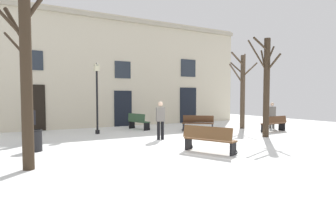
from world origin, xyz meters
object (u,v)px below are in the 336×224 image
(bench_facing_shops, at_px, (198,123))
(bench_near_lamp, at_px, (209,139))
(person_near_bench, at_px, (272,114))
(person_crossing_plaza, at_px, (160,118))
(bench_back_to_back_right, at_px, (274,123))
(streetlamp, at_px, (97,90))
(person_strolling, at_px, (30,122))
(tree_near_facade, at_px, (242,88))
(bench_back_to_back_left, at_px, (138,121))
(tree_center, at_px, (266,84))
(litter_bin, at_px, (35,140))
(tree_left_of_center, at_px, (25,62))

(bench_facing_shops, relative_size, bench_near_lamp, 0.84)
(bench_facing_shops, distance_m, person_near_bench, 4.82)
(person_crossing_plaza, bearing_deg, bench_back_to_back_right, -170.57)
(streetlamp, relative_size, bench_back_to_back_right, 2.07)
(person_strolling, bearing_deg, tree_near_facade, 43.64)
(streetlamp, relative_size, bench_back_to_back_left, 2.24)
(bench_back_to_back_right, height_order, bench_near_lamp, bench_near_lamp)
(bench_back_to_back_left, bearing_deg, person_crossing_plaza, 156.42)
(streetlamp, distance_m, person_crossing_plaza, 4.08)
(person_strolling, bearing_deg, bench_back_to_back_left, 66.87)
(bench_back_to_back_right, bearing_deg, person_near_bench, -140.79)
(tree_center, distance_m, bench_facing_shops, 4.25)
(tree_center, height_order, litter_bin, tree_center)
(tree_left_of_center, bearing_deg, tree_center, 6.03)
(tree_center, height_order, bench_near_lamp, tree_center)
(tree_center, xyz_separation_m, person_strolling, (-9.93, 3.49, -1.63))
(tree_center, relative_size, bench_back_to_back_left, 2.86)
(bench_facing_shops, xyz_separation_m, person_crossing_plaza, (-3.27, -1.66, 0.50))
(litter_bin, bearing_deg, bench_back_to_back_right, -1.92)
(bench_back_to_back_right, height_order, person_strolling, person_strolling)
(tree_near_facade, height_order, litter_bin, tree_near_facade)
(litter_bin, bearing_deg, person_crossing_plaza, 2.02)
(tree_near_facade, relative_size, person_near_bench, 2.95)
(litter_bin, bearing_deg, person_near_bench, 3.19)
(bench_facing_shops, height_order, bench_back_to_back_right, bench_facing_shops)
(tree_center, distance_m, person_crossing_plaza, 5.32)
(tree_center, bearing_deg, bench_facing_shops, 113.93)
(streetlamp, xyz_separation_m, bench_back_to_back_right, (8.68, -3.96, -1.79))
(tree_left_of_center, distance_m, person_crossing_plaza, 6.50)
(bench_facing_shops, bearing_deg, person_crossing_plaza, -111.98)
(tree_left_of_center, bearing_deg, litter_bin, 81.48)
(bench_back_to_back_left, distance_m, person_near_bench, 8.04)
(streetlamp, height_order, person_strolling, streetlamp)
(bench_facing_shops, relative_size, person_near_bench, 1.03)
(tree_near_facade, bearing_deg, bench_facing_shops, 176.50)
(litter_bin, bearing_deg, tree_left_of_center, -98.52)
(tree_center, xyz_separation_m, bench_facing_shops, (-1.51, 3.40, -2.06))
(litter_bin, height_order, bench_back_to_back_left, bench_back_to_back_left)
(tree_center, bearing_deg, bench_near_lamp, -160.40)
(litter_bin, relative_size, person_crossing_plaza, 0.45)
(bench_near_lamp, distance_m, person_crossing_plaza, 3.46)
(streetlamp, bearing_deg, person_near_bench, -16.07)
(tree_near_facade, relative_size, streetlamp, 1.26)
(bench_back_to_back_left, bearing_deg, bench_near_lamp, 161.36)
(bench_back_to_back_left, relative_size, person_strolling, 1.02)
(tree_center, xyz_separation_m, tree_near_facade, (1.61, 3.21, -0.07))
(tree_left_of_center, bearing_deg, tree_near_facade, 19.84)
(bench_back_to_back_left, distance_m, bench_back_to_back_right, 7.66)
(tree_left_of_center, relative_size, tree_center, 1.19)
(streetlamp, relative_size, bench_facing_shops, 2.26)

